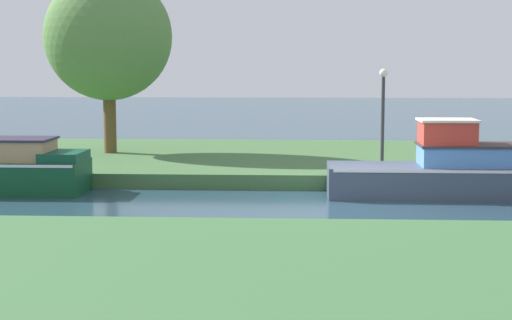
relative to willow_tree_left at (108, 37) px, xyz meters
The scene contains 5 objects.
ground_plane 11.38m from the willow_tree_left, 42.46° to the right, with size 120.00×120.00×0.00m, color #274252.
riverbank_far 8.77m from the willow_tree_left, ahead, with size 72.00×10.00×0.40m, color #41693A.
riverbank_near 18.37m from the willow_tree_left, 64.20° to the right, with size 72.00×10.00×0.40m, color #3D6B3C.
willow_tree_left is the anchor object (origin of this frame).
lamp_post 9.49m from the willow_tree_left, 21.11° to the right, with size 0.24×0.24×2.81m.
Camera 1 is at (-1.51, -19.26, 3.36)m, focal length 56.68 mm.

